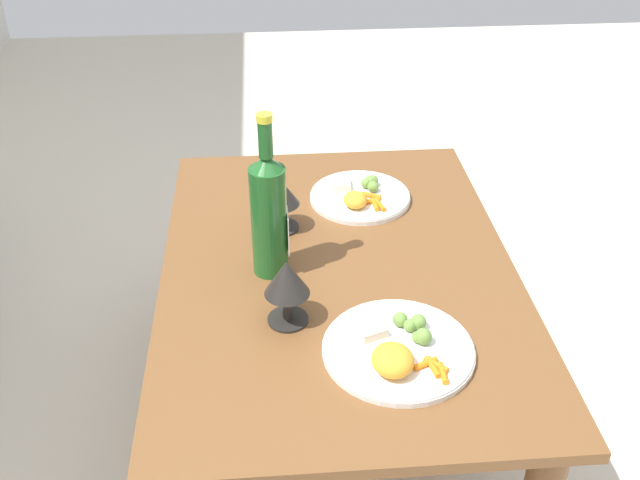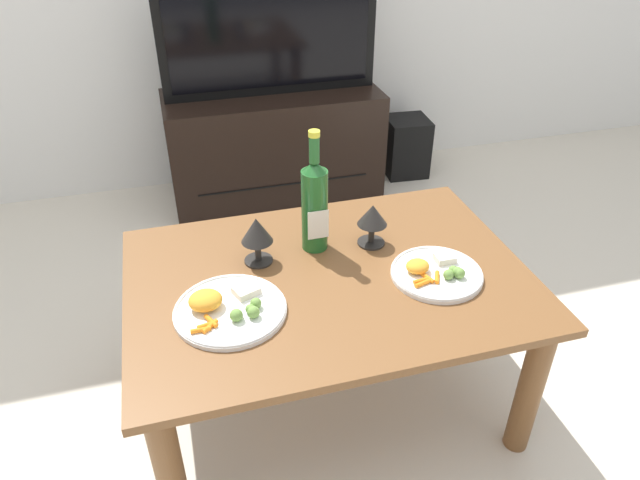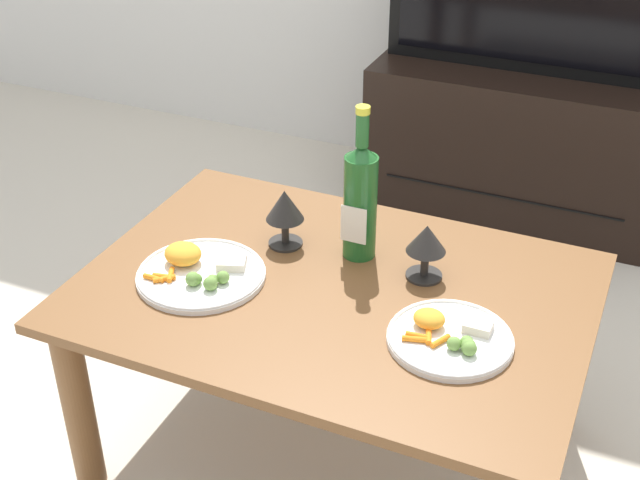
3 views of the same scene
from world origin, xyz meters
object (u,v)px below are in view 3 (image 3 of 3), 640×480
object	(u,v)px
goblet_right	(426,242)
dinner_plate_left	(199,271)
wine_bottle	(359,197)
tv_stand	(518,143)
dining_table	(334,319)
dinner_plate_right	(450,337)
goblet_left	(285,208)

from	to	relation	value
goblet_right	dinner_plate_left	size ratio (longest dim) A/B	0.46
wine_bottle	goblet_right	bearing A→B (deg)	-9.53
goblet_right	tv_stand	bearing A→B (deg)	91.78
dining_table	dinner_plate_left	xyz separation A→B (m)	(-0.29, -0.08, 0.10)
dinner_plate_left	wine_bottle	bearing A→B (deg)	38.65
tv_stand	wine_bottle	bearing A→B (deg)	-96.08
tv_stand	dinner_plate_right	world-z (taller)	dinner_plate_right
dinner_plate_right	goblet_left	bearing A→B (deg)	156.24
dining_table	dinner_plate_left	bearing A→B (deg)	-164.27
wine_bottle	goblet_left	distance (m)	0.18
wine_bottle	dinner_plate_right	world-z (taller)	wine_bottle
goblet_right	dinner_plate_right	size ratio (longest dim) A/B	0.52
dinner_plate_right	tv_stand	bearing A→B (deg)	96.10
tv_stand	dinner_plate_right	bearing A→B (deg)	-83.90
dining_table	goblet_left	distance (m)	0.28
dining_table	dinner_plate_right	world-z (taller)	dinner_plate_right
goblet_left	tv_stand	bearing A→B (deg)	76.55
wine_bottle	goblet_right	distance (m)	0.18
tv_stand	goblet_right	xyz separation A→B (m)	(0.04, -1.27, 0.31)
goblet_left	wine_bottle	bearing A→B (deg)	9.53
goblet_right	dinner_plate_right	bearing A→B (deg)	-59.86
dinner_plate_left	goblet_right	bearing A→B (deg)	23.68
dining_table	wine_bottle	bearing A→B (deg)	91.57
goblet_right	dinner_plate_right	distance (m)	0.25
goblet_left	goblet_right	xyz separation A→B (m)	(0.34, -0.00, -0.01)
goblet_left	dinner_plate_right	bearing A→B (deg)	-23.76
goblet_left	dinner_plate_left	xyz separation A→B (m)	(-0.12, -0.20, -0.08)
goblet_left	goblet_right	world-z (taller)	goblet_left
wine_bottle	dinner_plate_right	size ratio (longest dim) A/B	1.45
dining_table	dinner_plate_left	size ratio (longest dim) A/B	3.83
goblet_right	dinner_plate_left	world-z (taller)	goblet_right
dining_table	goblet_right	bearing A→B (deg)	35.48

